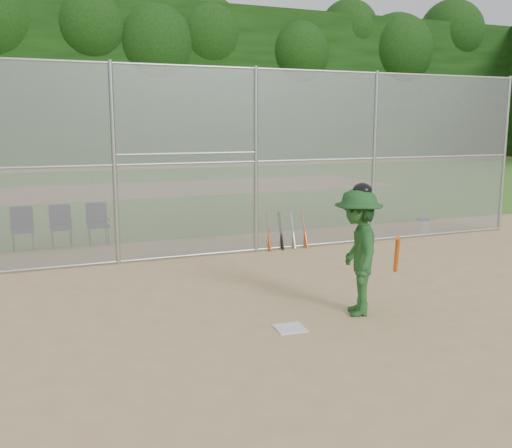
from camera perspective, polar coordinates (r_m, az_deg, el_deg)
name	(u,v)px	position (r m, az deg, el deg)	size (l,w,h in m)	color
ground	(325,334)	(7.91, 6.90, -10.83)	(100.00, 100.00, 0.00)	tan
grass_strip	(120,191)	(24.88, -13.47, 3.27)	(100.00, 100.00, 0.00)	#3A6F21
dirt_patch_far	(120,191)	(24.88, -13.47, 3.27)	(24.00, 24.00, 0.00)	#A97F5D
backstop_fence	(211,159)	(12.03, -4.48, 6.47)	(16.09, 0.09, 4.00)	gray
treeline	(108,61)	(26.84, -14.62, 15.45)	(81.00, 60.00, 11.00)	black
home_plate	(290,328)	(8.04, 3.40, -10.35)	(0.40, 0.40, 0.02)	silver
batter_at_plate	(358,251)	(8.51, 10.14, -2.72)	(1.16, 1.39, 1.97)	#1E4C1F
water_cooler	(422,226)	(15.24, 16.30, -0.19)	(0.33, 0.33, 0.42)	white
spare_bats	(287,231)	(12.92, 3.10, -0.67)	(0.96, 0.35, 0.84)	#D84C14
chair_3	(22,229)	(13.75, -22.32, -0.48)	(0.54, 0.52, 0.96)	#0E1035
chair_4	(61,227)	(13.77, -18.91, -0.26)	(0.54, 0.52, 0.96)	#0E1035
chair_5	(98,224)	(13.83, -15.53, -0.04)	(0.54, 0.52, 0.96)	#0E1035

